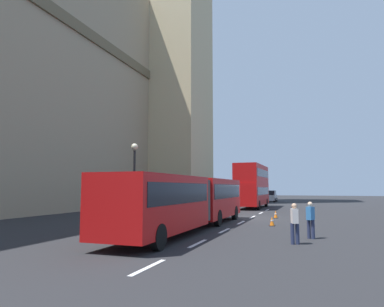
{
  "coord_description": "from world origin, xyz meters",
  "views": [
    {
      "loc": [
        -26.78,
        -4.69,
        2.35
      ],
      "look_at": [
        1.55,
        5.31,
        5.32
      ],
      "focal_mm": 32.24,
      "sensor_mm": 36.0,
      "label": 1
    }
  ],
  "objects_px": {
    "double_decker_bus": "(252,184)",
    "pedestrian_near_cones": "(295,222)",
    "traffic_cone_west": "(272,221)",
    "traffic_cone_middle": "(276,214)",
    "articulated_bus": "(190,198)",
    "street_lamp": "(134,177)",
    "sedan_lead": "(270,196)",
    "pedestrian_by_kerb": "(311,219)"
  },
  "relations": [
    {
      "from": "double_decker_bus",
      "to": "pedestrian_near_cones",
      "type": "xyz_separation_m",
      "value": [
        -24.66,
        -5.88,
        -1.8
      ]
    },
    {
      "from": "traffic_cone_west",
      "to": "pedestrian_near_cones",
      "type": "xyz_separation_m",
      "value": [
        -6.68,
        -1.69,
        0.63
      ]
    },
    {
      "from": "traffic_cone_middle",
      "to": "pedestrian_near_cones",
      "type": "relative_size",
      "value": 0.34
    },
    {
      "from": "articulated_bus",
      "to": "traffic_cone_middle",
      "type": "relative_size",
      "value": 27.83
    },
    {
      "from": "street_lamp",
      "to": "double_decker_bus",
      "type": "bearing_deg",
      "value": -12.93
    },
    {
      "from": "traffic_cone_west",
      "to": "traffic_cone_middle",
      "type": "relative_size",
      "value": 1.0
    },
    {
      "from": "articulated_bus",
      "to": "traffic_cone_middle",
      "type": "xyz_separation_m",
      "value": [
        8.91,
        -3.84,
        -1.46
      ]
    },
    {
      "from": "articulated_bus",
      "to": "traffic_cone_west",
      "type": "bearing_deg",
      "value": -51.47
    },
    {
      "from": "articulated_bus",
      "to": "pedestrian_near_cones",
      "type": "xyz_separation_m",
      "value": [
        -3.35,
        -5.88,
        -0.83
      ]
    },
    {
      "from": "street_lamp",
      "to": "sedan_lead",
      "type": "bearing_deg",
      "value": -6.6
    },
    {
      "from": "pedestrian_by_kerb",
      "to": "street_lamp",
      "type": "bearing_deg",
      "value": 73.91
    },
    {
      "from": "double_decker_bus",
      "to": "sedan_lead",
      "type": "bearing_deg",
      "value": 0.38
    },
    {
      "from": "articulated_bus",
      "to": "traffic_cone_west",
      "type": "xyz_separation_m",
      "value": [
        3.33,
        -4.18,
        -1.46
      ]
    },
    {
      "from": "pedestrian_near_cones",
      "to": "pedestrian_by_kerb",
      "type": "height_order",
      "value": "same"
    },
    {
      "from": "sedan_lead",
      "to": "pedestrian_near_cones",
      "type": "bearing_deg",
      "value": -172.04
    },
    {
      "from": "pedestrian_near_cones",
      "to": "traffic_cone_west",
      "type": "bearing_deg",
      "value": 14.21
    },
    {
      "from": "pedestrian_near_cones",
      "to": "pedestrian_by_kerb",
      "type": "xyz_separation_m",
      "value": [
        1.87,
        -0.61,
        0.0
      ]
    },
    {
      "from": "traffic_cone_west",
      "to": "pedestrian_by_kerb",
      "type": "relative_size",
      "value": 0.34
    },
    {
      "from": "traffic_cone_west",
      "to": "street_lamp",
      "type": "xyz_separation_m",
      "value": [
        -1.64,
        8.69,
        2.77
      ]
    },
    {
      "from": "sedan_lead",
      "to": "traffic_cone_west",
      "type": "xyz_separation_m",
      "value": [
        -36.26,
        -4.31,
        -0.63
      ]
    },
    {
      "from": "articulated_bus",
      "to": "traffic_cone_west",
      "type": "relative_size",
      "value": 27.83
    },
    {
      "from": "double_decker_bus",
      "to": "sedan_lead",
      "type": "relative_size",
      "value": 2.22
    },
    {
      "from": "traffic_cone_west",
      "to": "traffic_cone_middle",
      "type": "bearing_deg",
      "value": 3.58
    },
    {
      "from": "double_decker_bus",
      "to": "traffic_cone_west",
      "type": "distance_m",
      "value": 18.63
    },
    {
      "from": "sedan_lead",
      "to": "traffic_cone_middle",
      "type": "relative_size",
      "value": 7.59
    },
    {
      "from": "articulated_bus",
      "to": "pedestrian_by_kerb",
      "type": "xyz_separation_m",
      "value": [
        -1.48,
        -6.49,
        -0.83
      ]
    },
    {
      "from": "sedan_lead",
      "to": "street_lamp",
      "type": "relative_size",
      "value": 0.83
    },
    {
      "from": "sedan_lead",
      "to": "double_decker_bus",
      "type": "bearing_deg",
      "value": -179.62
    },
    {
      "from": "pedestrian_by_kerb",
      "to": "traffic_cone_middle",
      "type": "bearing_deg",
      "value": 14.34
    },
    {
      "from": "double_decker_bus",
      "to": "traffic_cone_middle",
      "type": "relative_size",
      "value": 16.83
    },
    {
      "from": "sedan_lead",
      "to": "traffic_cone_middle",
      "type": "bearing_deg",
      "value": -172.64
    },
    {
      "from": "articulated_bus",
      "to": "pedestrian_near_cones",
      "type": "bearing_deg",
      "value": -119.66
    },
    {
      "from": "traffic_cone_west",
      "to": "pedestrian_near_cones",
      "type": "distance_m",
      "value": 6.92
    },
    {
      "from": "articulated_bus",
      "to": "traffic_cone_middle",
      "type": "distance_m",
      "value": 9.81
    },
    {
      "from": "street_lamp",
      "to": "traffic_cone_middle",
      "type": "bearing_deg",
      "value": -49.15
    },
    {
      "from": "articulated_bus",
      "to": "sedan_lead",
      "type": "distance_m",
      "value": 39.6
    },
    {
      "from": "double_decker_bus",
      "to": "traffic_cone_west",
      "type": "height_order",
      "value": "double_decker_bus"
    },
    {
      "from": "sedan_lead",
      "to": "pedestrian_by_kerb",
      "type": "distance_m",
      "value": 41.6
    },
    {
      "from": "double_decker_bus",
      "to": "articulated_bus",
      "type": "bearing_deg",
      "value": -179.99
    },
    {
      "from": "pedestrian_near_cones",
      "to": "pedestrian_by_kerb",
      "type": "relative_size",
      "value": 1.0
    },
    {
      "from": "traffic_cone_middle",
      "to": "pedestrian_by_kerb",
      "type": "height_order",
      "value": "pedestrian_by_kerb"
    },
    {
      "from": "street_lamp",
      "to": "pedestrian_near_cones",
      "type": "height_order",
      "value": "street_lamp"
    }
  ]
}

